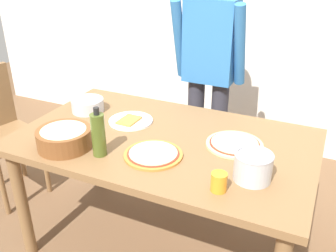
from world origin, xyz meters
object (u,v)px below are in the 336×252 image
(olive_oil_bottle, at_px, (98,134))
(steel_pot, at_px, (253,166))
(popcorn_bowl, at_px, (64,136))
(pizza_cooked_on_tray, at_px, (153,154))
(pizza_raw_on_board, at_px, (234,144))
(mixing_bowl_steel, at_px, (88,105))
(plate_with_slice, at_px, (131,121))
(cup_orange, at_px, (219,182))
(person_cook, at_px, (209,68))
(dining_table, at_px, (164,152))

(olive_oil_bottle, bearing_deg, steel_pot, 8.03)
(popcorn_bowl, height_order, olive_oil_bottle, olive_oil_bottle)
(pizza_cooked_on_tray, distance_m, popcorn_bowl, 0.47)
(pizza_raw_on_board, bearing_deg, mixing_bowl_steel, 177.08)
(popcorn_bowl, xyz_separation_m, steel_pot, (0.95, 0.11, 0.00))
(mixing_bowl_steel, bearing_deg, pizza_raw_on_board, -2.92)
(pizza_raw_on_board, xyz_separation_m, plate_with_slice, (-0.64, 0.02, -0.00))
(pizza_raw_on_board, distance_m, olive_oil_bottle, 0.70)
(cup_orange, bearing_deg, plate_with_slice, 147.52)
(person_cook, height_order, mixing_bowl_steel, person_cook)
(cup_orange, bearing_deg, person_cook, 111.32)
(person_cook, relative_size, olive_oil_bottle, 6.33)
(plate_with_slice, height_order, steel_pot, steel_pot)
(plate_with_slice, relative_size, steel_pot, 1.50)
(pizza_cooked_on_tray, relative_size, plate_with_slice, 1.14)
(popcorn_bowl, distance_m, cup_orange, 0.84)
(steel_pot, xyz_separation_m, cup_orange, (-0.11, -0.15, -0.02))
(popcorn_bowl, bearing_deg, steel_pot, 6.87)
(steel_pot, height_order, cup_orange, steel_pot)
(person_cook, relative_size, popcorn_bowl, 5.79)
(pizza_raw_on_board, height_order, popcorn_bowl, popcorn_bowl)
(dining_table, xyz_separation_m, olive_oil_bottle, (-0.22, -0.29, 0.20))
(dining_table, relative_size, mixing_bowl_steel, 8.00)
(pizza_raw_on_board, height_order, cup_orange, cup_orange)
(olive_oil_bottle, height_order, cup_orange, olive_oil_bottle)
(dining_table, relative_size, person_cook, 0.99)
(plate_with_slice, relative_size, cup_orange, 3.06)
(person_cook, height_order, olive_oil_bottle, person_cook)
(popcorn_bowl, height_order, cup_orange, popcorn_bowl)
(person_cook, relative_size, steel_pot, 9.34)
(mixing_bowl_steel, bearing_deg, pizza_cooked_on_tray, -27.30)
(person_cook, bearing_deg, mixing_bowl_steel, -132.70)
(mixing_bowl_steel, bearing_deg, popcorn_bowl, -68.80)
(pizza_raw_on_board, bearing_deg, olive_oil_bottle, -147.51)
(plate_with_slice, xyz_separation_m, cup_orange, (0.68, -0.43, 0.03))
(dining_table, xyz_separation_m, popcorn_bowl, (-0.42, -0.30, 0.15))
(pizza_cooked_on_tray, height_order, mixing_bowl_steel, mixing_bowl_steel)
(steel_pot, bearing_deg, olive_oil_bottle, -171.97)
(dining_table, distance_m, plate_with_slice, 0.30)
(plate_with_slice, bearing_deg, person_cook, 68.68)
(person_cook, xyz_separation_m, steel_pot, (0.54, -0.95, -0.11))
(pizza_raw_on_board, distance_m, steel_pot, 0.31)
(dining_table, bearing_deg, olive_oil_bottle, -126.21)
(pizza_cooked_on_tray, bearing_deg, dining_table, 99.30)
(dining_table, height_order, olive_oil_bottle, olive_oil_bottle)
(dining_table, relative_size, steel_pot, 9.22)
(pizza_cooked_on_tray, relative_size, mixing_bowl_steel, 1.48)
(pizza_cooked_on_tray, bearing_deg, olive_oil_bottle, -157.92)
(pizza_cooked_on_tray, distance_m, mixing_bowl_steel, 0.70)
(pizza_cooked_on_tray, bearing_deg, mixing_bowl_steel, 152.70)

